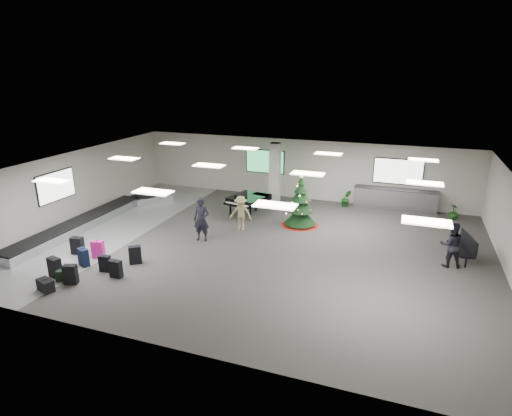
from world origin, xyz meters
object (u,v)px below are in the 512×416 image
(christmas_tree, at_px, (300,208))
(potted_plant_left, at_px, (346,198))
(baggage_carousel, at_px, (96,219))
(grand_piano, at_px, (248,199))
(traveler_b, at_px, (241,213))
(traveler_a, at_px, (201,220))
(pink_suitcase, at_px, (98,249))
(bench, at_px, (464,246))
(service_counter, at_px, (395,199))
(traveler_bench, at_px, (451,245))
(potted_plant_right, at_px, (454,212))

(christmas_tree, xyz_separation_m, potted_plant_left, (1.56, 3.40, -0.37))
(baggage_carousel, xyz_separation_m, grand_piano, (6.16, 3.49, 0.56))
(grand_piano, distance_m, traveler_b, 2.04)
(baggage_carousel, height_order, traveler_a, traveler_a)
(traveler_b, bearing_deg, potted_plant_left, 47.44)
(pink_suitcase, relative_size, potted_plant_left, 0.77)
(grand_piano, bearing_deg, potted_plant_left, 47.04)
(pink_suitcase, xyz_separation_m, bench, (12.88, 4.42, 0.22))
(baggage_carousel, xyz_separation_m, christmas_tree, (8.92, 2.95, 0.61))
(service_counter, xyz_separation_m, potted_plant_left, (-2.37, -0.38, -0.09))
(baggage_carousel, relative_size, pink_suitcase, 13.69)
(potted_plant_left, bearing_deg, baggage_carousel, -148.77)
(christmas_tree, bearing_deg, bench, -13.53)
(christmas_tree, height_order, traveler_bench, christmas_tree)
(bench, xyz_separation_m, traveler_a, (-9.99, -1.53, 0.35))
(potted_plant_left, bearing_deg, traveler_b, -128.59)
(traveler_bench, bearing_deg, christmas_tree, -32.95)
(traveler_b, bearing_deg, baggage_carousel, -171.17)
(traveler_a, height_order, potted_plant_left, traveler_a)
(traveler_bench, height_order, potted_plant_left, traveler_bench)
(grand_piano, relative_size, traveler_b, 1.42)
(service_counter, distance_m, potted_plant_right, 2.75)
(grand_piano, height_order, traveler_a, traveler_a)
(traveler_a, bearing_deg, traveler_bench, -0.91)
(baggage_carousel, bearing_deg, bench, 5.00)
(grand_piano, relative_size, traveler_bench, 1.31)
(christmas_tree, xyz_separation_m, potted_plant_right, (6.62, 3.29, -0.47))
(christmas_tree, distance_m, traveler_b, 2.73)
(grand_piano, xyz_separation_m, potted_plant_left, (4.32, 2.86, -0.32))
(baggage_carousel, height_order, service_counter, service_counter)
(christmas_tree, relative_size, grand_piano, 1.10)
(grand_piano, relative_size, traveler_a, 1.20)
(service_counter, relative_size, potted_plant_left, 4.41)
(baggage_carousel, xyz_separation_m, traveler_a, (5.54, -0.17, 0.70))
(potted_plant_right, bearing_deg, grand_piano, -163.66)
(christmas_tree, relative_size, traveler_b, 1.56)
(traveler_a, xyz_separation_m, traveler_bench, (9.47, 0.82, -0.07))
(pink_suitcase, height_order, grand_piano, grand_piano)
(traveler_b, bearing_deg, traveler_bench, -9.73)
(pink_suitcase, distance_m, traveler_a, 4.12)
(grand_piano, xyz_separation_m, traveler_b, (0.45, -1.99, -0.00))
(bench, distance_m, traveler_bench, 0.92)
(pink_suitcase, height_order, traveler_b, traveler_b)
(christmas_tree, height_order, potted_plant_left, christmas_tree)
(traveler_b, bearing_deg, potted_plant_right, 23.98)
(bench, bearing_deg, traveler_bench, -140.19)
(service_counter, relative_size, traveler_b, 2.62)
(christmas_tree, relative_size, bench, 1.46)
(pink_suitcase, xyz_separation_m, traveler_a, (2.89, 2.89, 0.57))
(pink_suitcase, height_order, potted_plant_right, potted_plant_right)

